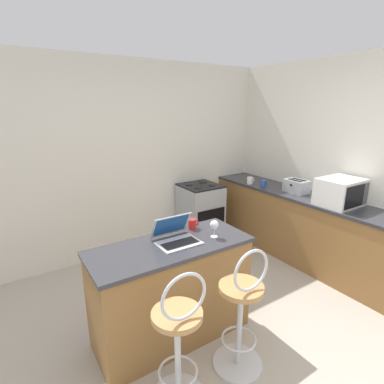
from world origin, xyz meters
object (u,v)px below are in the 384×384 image
object	(u,v)px
microwave	(340,192)
mug_red	(193,224)
bar_stool_near	(179,342)
mug_blue	(263,183)
wine_glass_short	(214,225)
laptop	(175,235)
mug_white	(250,180)
bar_stool_far	(242,312)
toaster	(296,186)
stove_range	(200,214)

from	to	relation	value
microwave	mug_red	world-z (taller)	microwave
bar_stool_near	mug_blue	world-z (taller)	bar_stool_near
microwave	wine_glass_short	bearing A→B (deg)	177.55
bar_stool_near	laptop	world-z (taller)	laptop
mug_blue	mug_white	bearing A→B (deg)	103.78
bar_stool_near	mug_white	size ratio (longest dim) A/B	10.11
laptop	mug_red	bearing A→B (deg)	28.75
bar_stool_far	mug_red	world-z (taller)	bar_stool_far
laptop	bar_stool_near	bearing A→B (deg)	-118.65
toaster	mug_blue	xyz separation A→B (m)	(-0.14, 0.46, -0.04)
mug_blue	stove_range	bearing A→B (deg)	141.96
toaster	mug_white	distance (m)	0.70
toaster	bar_stool_near	bearing A→B (deg)	-156.63
bar_stool_near	stove_range	distance (m)	2.61
laptop	wine_glass_short	xyz separation A→B (m)	(0.33, -0.11, 0.06)
bar_stool_near	toaster	xyz separation A→B (m)	(2.44, 1.05, 0.48)
laptop	microwave	bearing A→B (deg)	-5.13
laptop	toaster	xyz separation A→B (m)	(2.10, 0.43, 0.03)
mug_blue	mug_white	size ratio (longest dim) A/B	0.89
bar_stool_far	toaster	size ratio (longest dim) A/B	3.55
microwave	stove_range	xyz separation A→B (m)	(-0.84, 1.63, -0.61)
toaster	stove_range	bearing A→B (deg)	130.04
bar_stool_far	microwave	world-z (taller)	microwave
microwave	toaster	size ratio (longest dim) A/B	1.66
stove_range	mug_blue	size ratio (longest dim) A/B	9.80
bar_stool_near	stove_range	bearing A→B (deg)	52.42
microwave	stove_range	size ratio (longest dim) A/B	0.54
stove_range	toaster	bearing A→B (deg)	-49.96
wine_glass_short	mug_white	bearing A→B (deg)	37.59
microwave	laptop	bearing A→B (deg)	174.87
bar_stool_far	wine_glass_short	size ratio (longest dim) A/B	6.81
mug_blue	mug_red	distance (m)	1.85
toaster	stove_range	xyz separation A→B (m)	(-0.85, 1.01, -0.53)
laptop	wine_glass_short	distance (m)	0.35
bar_stool_near	mug_blue	xyz separation A→B (m)	(2.30, 1.51, 0.44)
stove_range	mug_white	size ratio (longest dim) A/B	8.68
microwave	stove_range	bearing A→B (deg)	117.16
bar_stool_near	stove_range	xyz separation A→B (m)	(1.59, 2.07, -0.05)
wine_glass_short	bar_stool_far	bearing A→B (deg)	-102.58
stove_range	mug_white	bearing A→B (deg)	-27.34
stove_range	wine_glass_short	xyz separation A→B (m)	(-0.92, -1.56, 0.56)
microwave	toaster	xyz separation A→B (m)	(0.01, 0.62, -0.07)
mug_blue	wine_glass_short	xyz separation A→B (m)	(-1.63, -1.00, 0.07)
laptop	mug_red	size ratio (longest dim) A/B	3.79
stove_range	mug_blue	xyz separation A→B (m)	(0.71, -0.56, 0.49)
mug_white	laptop	bearing A→B (deg)	-149.93
bar_stool_near	microwave	size ratio (longest dim) A/B	2.14
microwave	mug_white	size ratio (longest dim) A/B	4.72
laptop	stove_range	world-z (taller)	laptop
microwave	stove_range	world-z (taller)	microwave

